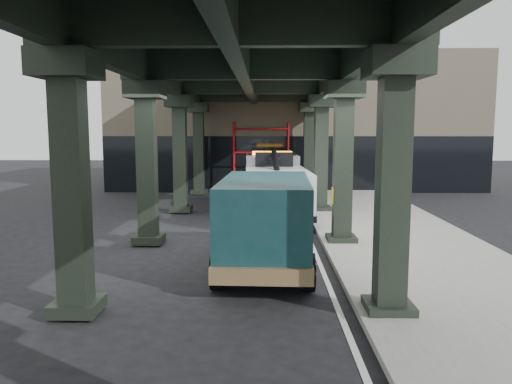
# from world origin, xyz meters

# --- Properties ---
(ground) EXTENTS (90.00, 90.00, 0.00)m
(ground) POSITION_xyz_m (0.00, 0.00, 0.00)
(ground) COLOR black
(ground) RESTS_ON ground
(sidewalk) EXTENTS (5.00, 40.00, 0.15)m
(sidewalk) POSITION_xyz_m (4.50, 2.00, 0.07)
(sidewalk) COLOR gray
(sidewalk) RESTS_ON ground
(lane_stripe) EXTENTS (0.12, 38.00, 0.01)m
(lane_stripe) POSITION_xyz_m (1.70, 2.00, 0.01)
(lane_stripe) COLOR silver
(lane_stripe) RESTS_ON ground
(viaduct) EXTENTS (7.40, 32.00, 6.40)m
(viaduct) POSITION_xyz_m (-0.40, 2.00, 5.46)
(viaduct) COLOR black
(viaduct) RESTS_ON ground
(building) EXTENTS (22.00, 10.00, 8.00)m
(building) POSITION_xyz_m (2.00, 20.00, 4.00)
(building) COLOR #C6B793
(building) RESTS_ON ground
(scaffolding) EXTENTS (3.08, 0.88, 4.00)m
(scaffolding) POSITION_xyz_m (0.00, 14.64, 2.11)
(scaffolding) COLOR #B00E14
(scaffolding) RESTS_ON ground
(tow_truck) EXTENTS (2.77, 8.44, 2.73)m
(tow_truck) POSITION_xyz_m (0.62, 7.51, 1.33)
(tow_truck) COLOR black
(tow_truck) RESTS_ON ground
(towed_van) EXTENTS (2.51, 5.88, 2.35)m
(towed_van) POSITION_xyz_m (0.25, -0.57, 1.27)
(towed_van) COLOR #10363B
(towed_van) RESTS_ON ground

